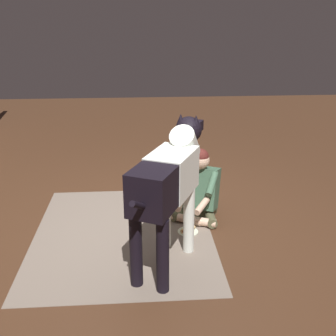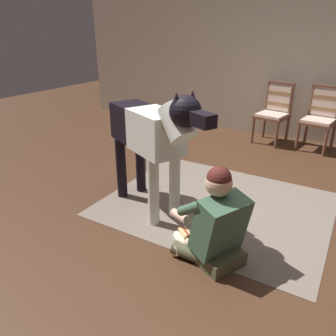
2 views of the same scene
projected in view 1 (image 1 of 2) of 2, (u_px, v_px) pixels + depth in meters
The scene contains 5 objects.
ground_plane at pixel (150, 223), 4.70m from camera, with size 15.23×15.23×0.00m, color #462B1A.
area_rug at pixel (123, 233), 4.47m from camera, with size 2.31×1.91×0.01m, color #76685C.
person_sitting_on_floor at pixel (199, 190), 4.73m from camera, with size 0.73×0.62×0.84m.
large_dog at pixel (169, 179), 3.72m from camera, with size 1.50×0.82×1.33m.
hot_dog_on_plate at pixel (188, 230), 4.50m from camera, with size 0.22×0.22×0.06m.
Camera 1 is at (-4.18, 0.10, 2.24)m, focal length 44.03 mm.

